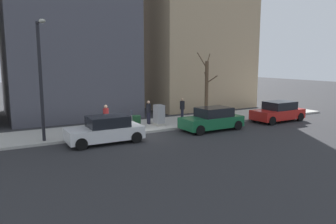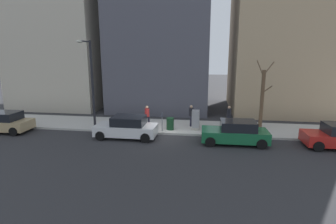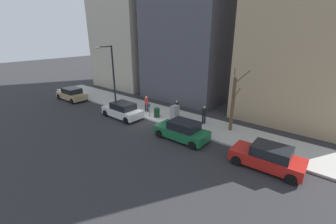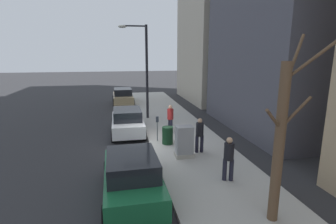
# 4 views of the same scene
# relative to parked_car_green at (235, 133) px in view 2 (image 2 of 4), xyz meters

# --- Properties ---
(ground_plane) EXTENTS (120.00, 120.00, 0.00)m
(ground_plane) POSITION_rel_parked_car_green_xyz_m (1.19, 5.21, -0.74)
(ground_plane) COLOR #2B2B2D
(sidewalk) EXTENTS (4.00, 36.00, 0.15)m
(sidewalk) POSITION_rel_parked_car_green_xyz_m (3.19, 5.21, -0.66)
(sidewalk) COLOR #B2AFA8
(sidewalk) RESTS_ON ground
(parked_car_green) EXTENTS (1.99, 4.23, 1.52)m
(parked_car_green) POSITION_rel_parked_car_green_xyz_m (0.00, 0.00, 0.00)
(parked_car_green) COLOR #196038
(parked_car_green) RESTS_ON ground
(parked_car_white) EXTENTS (1.93, 4.20, 1.52)m
(parked_car_white) POSITION_rel_parked_car_green_xyz_m (0.16, 7.29, 0.00)
(parked_car_white) COLOR white
(parked_car_white) RESTS_ON ground
(parked_car_tan) EXTENTS (1.99, 4.23, 1.52)m
(parked_car_tan) POSITION_rel_parked_car_green_xyz_m (0.15, 16.87, 0.00)
(parked_car_tan) COLOR tan
(parked_car_tan) RESTS_ON ground
(parking_meter) EXTENTS (0.14, 0.10, 1.35)m
(parking_meter) POSITION_rel_parked_car_green_xyz_m (1.64, 5.07, 0.24)
(parking_meter) COLOR slate
(parking_meter) RESTS_ON sidewalk
(utility_box) EXTENTS (0.83, 0.61, 1.43)m
(utility_box) POSITION_rel_parked_car_green_xyz_m (2.49, 2.67, 0.11)
(utility_box) COLOR #A8A399
(utility_box) RESTS_ON sidewalk
(streetlamp) EXTENTS (1.97, 0.32, 6.50)m
(streetlamp) POSITION_rel_parked_car_green_xyz_m (1.48, 10.34, 3.28)
(streetlamp) COLOR black
(streetlamp) RESTS_ON sidewalk
(bare_tree) EXTENTS (1.59, 1.32, 5.10)m
(bare_tree) POSITION_rel_parked_car_green_xyz_m (3.81, -2.27, 1.76)
(bare_tree) COLOR brown
(bare_tree) RESTS_ON sidewalk
(trash_bin) EXTENTS (0.56, 0.56, 0.90)m
(trash_bin) POSITION_rel_parked_car_green_xyz_m (2.09, 4.54, -0.14)
(trash_bin) COLOR #14381E
(trash_bin) RESTS_ON sidewalk
(pedestrian_near_meter) EXTENTS (0.39, 0.36, 1.66)m
(pedestrian_near_meter) POSITION_rel_parked_car_green_xyz_m (3.51, 0.16, 0.35)
(pedestrian_near_meter) COLOR #1E1E2D
(pedestrian_near_meter) RESTS_ON sidewalk
(pedestrian_midblock) EXTENTS (0.40, 0.36, 1.66)m
(pedestrian_midblock) POSITION_rel_parked_car_green_xyz_m (3.34, 3.06, 0.35)
(pedestrian_midblock) COLOR #1E1E2D
(pedestrian_midblock) RESTS_ON sidewalk
(pedestrian_far_corner) EXTENTS (0.36, 0.39, 1.66)m
(pedestrian_far_corner) POSITION_rel_parked_car_green_xyz_m (2.63, 6.42, 0.35)
(pedestrian_far_corner) COLOR #1E1E2D
(pedestrian_far_corner) RESTS_ON sidewalk
(office_tower_left) EXTENTS (10.02, 10.02, 17.32)m
(office_tower_left) POSITION_rel_parked_car_green_xyz_m (11.71, -5.57, 7.93)
(office_tower_left) COLOR tan
(office_tower_left) RESTS_ON ground
(office_block_center) EXTENTS (9.84, 9.84, 18.33)m
(office_block_center) POSITION_rel_parked_car_green_xyz_m (11.61, 6.71, 8.43)
(office_block_center) COLOR #4C4C56
(office_block_center) RESTS_ON ground
(office_tower_right) EXTENTS (9.35, 9.35, 16.27)m
(office_tower_right) POSITION_rel_parked_car_green_xyz_m (11.37, 17.63, 7.40)
(office_tower_right) COLOR #BCB29E
(office_tower_right) RESTS_ON ground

